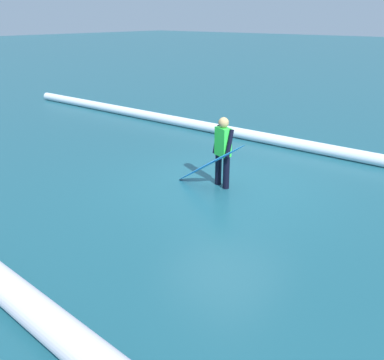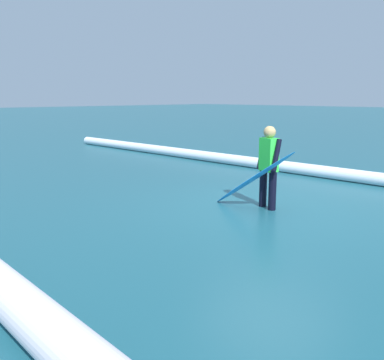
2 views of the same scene
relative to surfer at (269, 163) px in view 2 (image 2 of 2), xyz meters
The scene contains 4 objects.
ground_plane 0.86m from the surfer, 96.85° to the right, with size 146.84×146.84×0.00m, color #1B5564.
surfer is the anchor object (origin of this frame).
surfboard 0.43m from the surfer, 72.97° to the left, with size 1.74×0.30×1.18m.
wave_crest_foreground 4.09m from the surfer, 57.45° to the right, with size 0.31×0.31×19.24m, color white.
Camera 2 is at (-4.48, 6.40, 2.03)m, focal length 39.74 mm.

